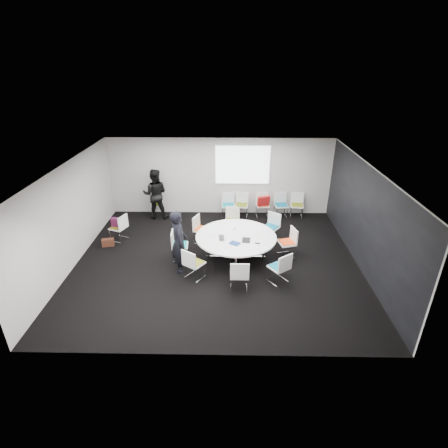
{
  "coord_description": "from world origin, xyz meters",
  "views": [
    {
      "loc": [
        0.37,
        -8.59,
        5.33
      ],
      "look_at": [
        0.2,
        0.4,
        1.0
      ],
      "focal_mm": 28.0,
      "sensor_mm": 36.0,
      "label": 1
    }
  ],
  "objects_px": {
    "chair_ring_a": "(287,248)",
    "chair_back_d": "(281,209)",
    "brown_bag": "(108,242)",
    "chair_spare_left": "(120,232)",
    "chair_back_c": "(262,209)",
    "chair_person_back": "(157,209)",
    "chair_ring_b": "(271,232)",
    "chair_ring_g": "(239,280)",
    "chair_ring_e": "(180,250)",
    "chair_ring_h": "(279,273)",
    "conference_table": "(236,242)",
    "maroon_bag": "(118,222)",
    "person_main": "(179,241)",
    "chair_back_a": "(228,210)",
    "chair_ring_d": "(202,234)",
    "chair_ring_f": "(194,269)",
    "chair_back_e": "(297,210)",
    "person_back": "(155,194)",
    "chair_ring_c": "(232,226)",
    "laptop": "(223,238)",
    "chair_back_b": "(241,210)",
    "cup": "(234,228)"
  },
  "relations": [
    {
      "from": "chair_ring_a",
      "to": "chair_ring_d",
      "type": "relative_size",
      "value": 1.0
    },
    {
      "from": "chair_back_e",
      "to": "chair_spare_left",
      "type": "xyz_separation_m",
      "value": [
        -5.95,
        -1.93,
        0.0
      ]
    },
    {
      "from": "chair_back_c",
      "to": "brown_bag",
      "type": "bearing_deg",
      "value": 20.65
    },
    {
      "from": "chair_ring_e",
      "to": "chair_ring_h",
      "type": "relative_size",
      "value": 1.0
    },
    {
      "from": "person_main",
      "to": "maroon_bag",
      "type": "distance_m",
      "value": 2.76
    },
    {
      "from": "chair_back_c",
      "to": "chair_back_d",
      "type": "bearing_deg",
      "value": 175.55
    },
    {
      "from": "chair_ring_b",
      "to": "chair_back_c",
      "type": "distance_m",
      "value": 1.82
    },
    {
      "from": "chair_ring_g",
      "to": "chair_back_a",
      "type": "relative_size",
      "value": 1.0
    },
    {
      "from": "chair_back_c",
      "to": "person_back",
      "type": "xyz_separation_m",
      "value": [
        -3.85,
        -0.17,
        0.64
      ]
    },
    {
      "from": "conference_table",
      "to": "brown_bag",
      "type": "xyz_separation_m",
      "value": [
        -3.96,
        0.65,
        -0.43
      ]
    },
    {
      "from": "person_main",
      "to": "brown_bag",
      "type": "xyz_separation_m",
      "value": [
        -2.43,
        1.28,
        -0.76
      ]
    },
    {
      "from": "chair_ring_b",
      "to": "chair_person_back",
      "type": "bearing_deg",
      "value": 10.64
    },
    {
      "from": "chair_ring_h",
      "to": "chair_back_d",
      "type": "bearing_deg",
      "value": 46.04
    },
    {
      "from": "chair_back_a",
      "to": "brown_bag",
      "type": "xyz_separation_m",
      "value": [
        -3.71,
        -2.28,
        -0.16
      ]
    },
    {
      "from": "chair_back_a",
      "to": "chair_ring_a",
      "type": "bearing_deg",
      "value": 121.3
    },
    {
      "from": "chair_person_back",
      "to": "conference_table",
      "type": "bearing_deg",
      "value": 121.6
    },
    {
      "from": "chair_ring_h",
      "to": "chair_back_e",
      "type": "relative_size",
      "value": 1.0
    },
    {
      "from": "chair_ring_e",
      "to": "chair_spare_left",
      "type": "bearing_deg",
      "value": -121.7
    },
    {
      "from": "chair_ring_b",
      "to": "chair_back_a",
      "type": "distance_m",
      "value": 2.24
    },
    {
      "from": "chair_ring_g",
      "to": "laptop",
      "type": "distance_m",
      "value": 1.52
    },
    {
      "from": "chair_spare_left",
      "to": "chair_person_back",
      "type": "height_order",
      "value": "same"
    },
    {
      "from": "chair_ring_a",
      "to": "chair_ring_g",
      "type": "distance_m",
      "value": 2.2
    },
    {
      "from": "chair_back_c",
      "to": "chair_person_back",
      "type": "height_order",
      "value": "same"
    },
    {
      "from": "person_main",
      "to": "chair_ring_d",
      "type": "bearing_deg",
      "value": -31.24
    },
    {
      "from": "chair_ring_b",
      "to": "maroon_bag",
      "type": "bearing_deg",
      "value": 36.5
    },
    {
      "from": "chair_ring_f",
      "to": "chair_back_c",
      "type": "xyz_separation_m",
      "value": [
        2.12,
        4.0,
        0.0
      ]
    },
    {
      "from": "chair_back_a",
      "to": "chair_back_c",
      "type": "bearing_deg",
      "value": -178.56
    },
    {
      "from": "chair_ring_f",
      "to": "person_back",
      "type": "bearing_deg",
      "value": 149.88
    },
    {
      "from": "laptop",
      "to": "cup",
      "type": "distance_m",
      "value": 0.61
    },
    {
      "from": "chair_ring_d",
      "to": "maroon_bag",
      "type": "relative_size",
      "value": 2.2
    },
    {
      "from": "chair_ring_g",
      "to": "person_main",
      "type": "relative_size",
      "value": 0.5
    },
    {
      "from": "chair_ring_a",
      "to": "chair_ring_e",
      "type": "distance_m",
      "value": 3.11
    },
    {
      "from": "chair_back_b",
      "to": "person_main",
      "type": "height_order",
      "value": "person_main"
    },
    {
      "from": "conference_table",
      "to": "chair_back_a",
      "type": "relative_size",
      "value": 2.6
    },
    {
      "from": "chair_ring_c",
      "to": "chair_ring_h",
      "type": "relative_size",
      "value": 1.0
    },
    {
      "from": "chair_ring_c",
      "to": "chair_ring_g",
      "type": "bearing_deg",
      "value": 102.64
    },
    {
      "from": "chair_ring_b",
      "to": "chair_back_d",
      "type": "distance_m",
      "value": 1.9
    },
    {
      "from": "chair_ring_d",
      "to": "chair_back_b",
      "type": "bearing_deg",
      "value": 168.99
    },
    {
      "from": "brown_bag",
      "to": "chair_spare_left",
      "type": "bearing_deg",
      "value": 55.99
    },
    {
      "from": "chair_ring_g",
      "to": "chair_back_a",
      "type": "distance_m",
      "value": 4.47
    },
    {
      "from": "chair_spare_left",
      "to": "chair_ring_g",
      "type": "bearing_deg",
      "value": -103.25
    },
    {
      "from": "chair_ring_d",
      "to": "chair_ring_f",
      "type": "bearing_deg",
      "value": 20.09
    },
    {
      "from": "chair_ring_b",
      "to": "cup",
      "type": "distance_m",
      "value": 1.49
    },
    {
      "from": "conference_table",
      "to": "chair_ring_b",
      "type": "height_order",
      "value": "chair_ring_b"
    },
    {
      "from": "chair_back_a",
      "to": "chair_ring_d",
      "type": "bearing_deg",
      "value": 67.21
    },
    {
      "from": "chair_ring_a",
      "to": "chair_back_d",
      "type": "xyz_separation_m",
      "value": [
        0.19,
        2.83,
        0.0
      ]
    },
    {
      "from": "chair_ring_a",
      "to": "chair_spare_left",
      "type": "height_order",
      "value": "same"
    },
    {
      "from": "chair_ring_f",
      "to": "conference_table",
      "type": "bearing_deg",
      "value": 78.23
    },
    {
      "from": "chair_ring_d",
      "to": "chair_person_back",
      "type": "xyz_separation_m",
      "value": [
        -1.8,
        2.02,
        0.0
      ]
    },
    {
      "from": "chair_ring_e",
      "to": "chair_person_back",
      "type": "xyz_separation_m",
      "value": [
        -1.23,
        3.05,
        0.0
      ]
    }
  ]
}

